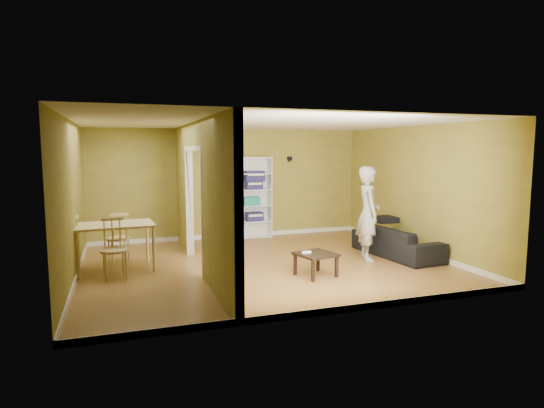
{
  "coord_description": "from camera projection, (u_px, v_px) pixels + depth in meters",
  "views": [
    {
      "loc": [
        -2.52,
        -7.86,
        2.12
      ],
      "look_at": [
        0.2,
        0.2,
        1.1
      ],
      "focal_mm": 30.0,
      "sensor_mm": 36.0,
      "label": 1
    }
  ],
  "objects": [
    {
      "name": "dining_table",
      "position": [
        115.0,
        228.0,
        7.98
      ],
      "size": [
        1.32,
        0.88,
        0.82
      ],
      "rotation": [
        0.0,
        0.0,
        0.08
      ],
      "color": "#E3D172",
      "rests_on": "ground"
    },
    {
      "name": "paper_box_teal",
      "position": [
        251.0,
        201.0,
        10.89
      ],
      "size": [
        0.39,
        0.26,
        0.2
      ],
      "primitive_type": "cube",
      "color": "#0D6147",
      "rests_on": "bookshelf"
    },
    {
      "name": "chair_left",
      "position": [
        65.0,
        245.0,
        7.7
      ],
      "size": [
        0.57,
        0.57,
        1.01
      ],
      "primitive_type": null,
      "rotation": [
        0.0,
        0.0,
        -1.84
      ],
      "color": "#DBC383",
      "rests_on": "ground"
    },
    {
      "name": "partition",
      "position": [
        200.0,
        197.0,
        7.91
      ],
      "size": [
        0.22,
        5.5,
        2.6
      ],
      "primitive_type": null,
      "color": "#A59633",
      "rests_on": "ground"
    },
    {
      "name": "chair_far",
      "position": [
        118.0,
        237.0,
        8.57
      ],
      "size": [
        0.52,
        0.52,
        0.96
      ],
      "primitive_type": null,
      "rotation": [
        0.0,
        0.0,
        3.34
      ],
      "color": "tan",
      "rests_on": "ground"
    },
    {
      "name": "coffee_table",
      "position": [
        316.0,
        257.0,
        7.62
      ],
      "size": [
        0.59,
        0.59,
        0.4
      ],
      "rotation": [
        0.0,
        0.0,
        0.25
      ],
      "color": "black",
      "rests_on": "ground"
    },
    {
      "name": "chair_near",
      "position": [
        114.0,
        249.0,
        7.48
      ],
      "size": [
        0.51,
        0.51,
        1.0
      ],
      "primitive_type": null,
      "rotation": [
        0.0,
        0.0,
        0.13
      ],
      "color": "tan",
      "rests_on": "ground"
    },
    {
      "name": "paper_box_navy_b",
      "position": [
        254.0,
        185.0,
        10.86
      ],
      "size": [
        0.39,
        0.25,
        0.2
      ],
      "primitive_type": "cube",
      "color": "navy",
      "rests_on": "bookshelf"
    },
    {
      "name": "paper_box_navy_a",
      "position": [
        254.0,
        217.0,
        10.96
      ],
      "size": [
        0.4,
        0.26,
        0.21
      ],
      "primitive_type": "cube",
      "color": "#1D254C",
      "rests_on": "bookshelf"
    },
    {
      "name": "paper_box_navy_c",
      "position": [
        254.0,
        174.0,
        10.84
      ],
      "size": [
        0.46,
        0.3,
        0.24
      ],
      "primitive_type": "cube",
      "color": "navy",
      "rests_on": "bookshelf"
    },
    {
      "name": "bookshelf",
      "position": [
        253.0,
        197.0,
        10.95
      ],
      "size": [
        0.82,
        0.36,
        1.95
      ],
      "color": "white",
      "rests_on": "ground"
    },
    {
      "name": "person",
      "position": [
        368.0,
        205.0,
        8.68
      ],
      "size": [
        0.9,
        0.79,
        2.13
      ],
      "primitive_type": "imported",
      "rotation": [
        0.0,
        0.0,
        1.3
      ],
      "color": "slate",
      "rests_on": "ground"
    },
    {
      "name": "wall_speaker",
      "position": [
        290.0,
        159.0,
        11.22
      ],
      "size": [
        0.1,
        0.1,
        0.1
      ],
      "primitive_type": "cube",
      "color": "black",
      "rests_on": "room_shell"
    },
    {
      "name": "sofa",
      "position": [
        397.0,
        237.0,
        9.07
      ],
      "size": [
        2.1,
        1.05,
        0.77
      ],
      "primitive_type": "imported",
      "rotation": [
        0.0,
        0.0,
        1.66
      ],
      "color": "black",
      "rests_on": "ground"
    },
    {
      "name": "game_controller",
      "position": [
        306.0,
        252.0,
        7.61
      ],
      "size": [
        0.16,
        0.04,
        0.03
      ],
      "primitive_type": "cube",
      "color": "white",
      "rests_on": "coffee_table"
    },
    {
      "name": "room_shell",
      "position": [
        265.0,
        195.0,
        8.29
      ],
      "size": [
        6.5,
        6.5,
        6.5
      ],
      "color": "olive",
      "rests_on": "ground"
    }
  ]
}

